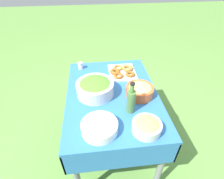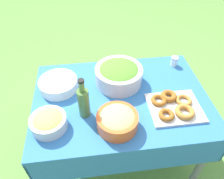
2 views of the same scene
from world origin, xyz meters
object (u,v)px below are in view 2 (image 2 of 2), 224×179
donut_platter (174,106)px  salad_bowl (119,74)px  fruit_bowl (48,122)px  olive_oil_bottle (84,102)px  plate_stack (58,84)px  pasta_bowl (117,120)px

donut_platter → salad_bowl: bearing=-43.6°
fruit_bowl → olive_oil_bottle: bearing=-160.7°
donut_platter → olive_oil_bottle: size_ratio=1.17×
donut_platter → olive_oil_bottle: (0.55, -0.03, 0.09)m
salad_bowl → olive_oil_bottle: olive_oil_bottle is taller
salad_bowl → fruit_bowl: (0.45, 0.34, -0.03)m
plate_stack → pasta_bowl: bearing=133.3°
pasta_bowl → plate_stack: bearing=-46.7°
salad_bowl → donut_platter: (-0.31, 0.29, -0.05)m
salad_bowl → pasta_bowl: bearing=80.2°
olive_oil_bottle → donut_platter: bearing=177.3°
pasta_bowl → olive_oil_bottle: 0.22m
fruit_bowl → plate_stack: bearing=-96.7°
olive_oil_bottle → fruit_bowl: 0.23m
salad_bowl → pasta_bowl: (0.07, 0.38, -0.02)m
salad_bowl → plate_stack: salad_bowl is taller
plate_stack → olive_oil_bottle: olive_oil_bottle is taller
pasta_bowl → donut_platter: (-0.37, -0.09, -0.04)m
olive_oil_bottle → pasta_bowl: bearing=147.0°
salad_bowl → fruit_bowl: size_ratio=1.58×
plate_stack → olive_oil_bottle: (-0.17, 0.25, 0.07)m
donut_platter → fruit_bowl: (0.76, 0.05, 0.03)m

